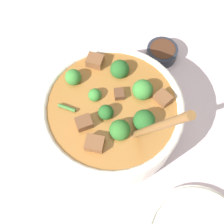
# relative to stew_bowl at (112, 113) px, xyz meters

# --- Properties ---
(ground_plane) EXTENTS (4.00, 4.00, 0.00)m
(ground_plane) POSITION_rel_stew_bowl_xyz_m (-0.00, 0.00, -0.06)
(ground_plane) COLOR silver
(stew_bowl) EXTENTS (0.29, 0.29, 0.30)m
(stew_bowl) POSITION_rel_stew_bowl_xyz_m (0.00, 0.00, 0.00)
(stew_bowl) COLOR white
(stew_bowl) RESTS_ON ground_plane
(condiment_bowl) EXTENTS (0.08, 0.08, 0.03)m
(condiment_bowl) POSITION_rel_stew_bowl_xyz_m (0.22, -0.01, -0.04)
(condiment_bowl) COLOR #232833
(condiment_bowl) RESTS_ON ground_plane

